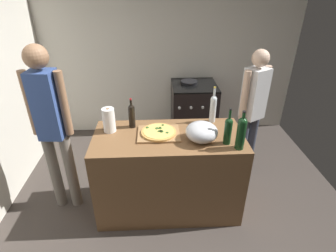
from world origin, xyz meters
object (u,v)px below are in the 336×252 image
object	(u,v)px
mixing_bowl	(202,132)
wine_bottle_amber	(241,132)
person_in_stripes	(51,123)
paper_towel_roll	(109,120)
person_in_red	(252,107)
wine_bottle_green	(213,108)
wine_bottle_dark	(228,130)
wine_bottle_clear	(132,115)
pizza	(159,132)
stove	(193,113)

from	to	relation	value
mixing_bowl	wine_bottle_amber	distance (m)	0.35
wine_bottle_amber	person_in_stripes	size ratio (longest dim) A/B	0.21
paper_towel_roll	person_in_red	xyz separation A→B (m)	(1.57, 0.45, -0.11)
wine_bottle_green	mixing_bowl	bearing A→B (deg)	-115.05
wine_bottle_dark	wine_bottle_clear	xyz separation A→B (m)	(-0.88, 0.35, -0.01)
person_in_red	wine_bottle_clear	bearing A→B (deg)	-164.50
person_in_stripes	person_in_red	distance (m)	2.16
pizza	wine_bottle_amber	size ratio (longest dim) A/B	0.93
paper_towel_roll	wine_bottle_dark	size ratio (longest dim) A/B	0.71
mixing_bowl	wine_bottle_dark	world-z (taller)	wine_bottle_dark
pizza	person_in_red	bearing A→B (deg)	26.47
mixing_bowl	wine_bottle_amber	xyz separation A→B (m)	(0.31, -0.14, 0.07)
pizza	wine_bottle_amber	world-z (taller)	wine_bottle_amber
wine_bottle_green	wine_bottle_dark	size ratio (longest dim) A/B	1.10
pizza	paper_towel_roll	distance (m)	0.49
pizza	wine_bottle_dark	world-z (taller)	wine_bottle_dark
person_in_red	paper_towel_roll	bearing A→B (deg)	-164.01
wine_bottle_dark	pizza	bearing A→B (deg)	163.32
wine_bottle_amber	wine_bottle_dark	size ratio (longest dim) A/B	1.04
paper_towel_roll	person_in_red	world-z (taller)	person_in_red
pizza	person_in_stripes	world-z (taller)	person_in_stripes
mixing_bowl	person_in_stripes	world-z (taller)	person_in_stripes
wine_bottle_clear	mixing_bowl	bearing A→B (deg)	-24.19
wine_bottle_amber	wine_bottle_green	bearing A→B (deg)	105.27
mixing_bowl	paper_towel_roll	world-z (taller)	paper_towel_roll
wine_bottle_green	wine_bottle_amber	world-z (taller)	wine_bottle_green
wine_bottle_clear	wine_bottle_green	bearing A→B (deg)	5.41
wine_bottle_green	person_in_stripes	distance (m)	1.59
pizza	mixing_bowl	size ratio (longest dim) A/B	1.13
person_in_red	mixing_bowl	bearing A→B (deg)	-136.43
wine_bottle_dark	person_in_red	bearing A→B (deg)	56.62
wine_bottle_clear	person_in_red	bearing A→B (deg)	15.50
mixing_bowl	wine_bottle_clear	xyz separation A→B (m)	(-0.65, 0.29, 0.04)
person_in_stripes	wine_bottle_clear	bearing A→B (deg)	8.35
mixing_bowl	wine_bottle_green	distance (m)	0.42
pizza	stove	world-z (taller)	pizza
stove	pizza	bearing A→B (deg)	-111.25
paper_towel_roll	person_in_stripes	xyz separation A→B (m)	(-0.53, -0.04, 0.01)
wine_bottle_clear	wine_bottle_amber	bearing A→B (deg)	-24.31
wine_bottle_green	person_in_stripes	world-z (taller)	person_in_stripes
wine_bottle_amber	stove	xyz separation A→B (m)	(-0.17, 1.64, -0.61)
paper_towel_roll	person_in_red	size ratio (longest dim) A/B	0.16
person_in_stripes	mixing_bowl	bearing A→B (deg)	-7.46
mixing_bowl	wine_bottle_clear	world-z (taller)	wine_bottle_clear
paper_towel_roll	wine_bottle_amber	bearing A→B (deg)	-17.07
pizza	person_in_red	xyz separation A→B (m)	(1.09, 0.54, -0.02)
paper_towel_roll	wine_bottle_green	distance (m)	1.05
wine_bottle_dark	wine_bottle_amber	bearing A→B (deg)	-43.07
paper_towel_roll	wine_bottle_clear	xyz separation A→B (m)	(0.21, 0.07, 0.01)
mixing_bowl	paper_towel_roll	size ratio (longest dim) A/B	1.21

